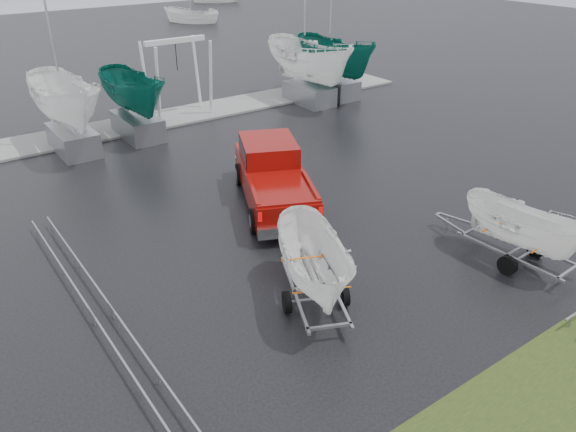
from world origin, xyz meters
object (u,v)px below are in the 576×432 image
Objects in this scene: trailer_parked at (530,192)px; boat_hoist at (177,67)px; pickup_truck at (272,173)px; trailer_hitched at (316,218)px.

boat_hoist is (-1.85, 19.52, 0.26)m from trailer_parked.
pickup_truck is 8.91m from trailer_parked.
trailer_parked is 1.07× the size of boat_hoist.
boat_hoist is (4.53, 17.59, 0.00)m from trailer_hitched.
trailer_hitched is 1.11× the size of trailer_parked.
trailer_parked is 19.61m from boat_hoist.
trailer_parked is at bearing -41.44° from pickup_truck.
trailer_hitched is 18.17m from boat_hoist.
trailer_hitched is 1.19× the size of boat_hoist.
trailer_hitched reaches higher than boat_hoist.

